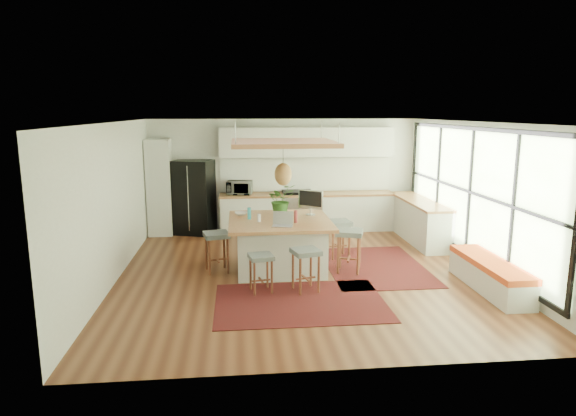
{
  "coord_description": "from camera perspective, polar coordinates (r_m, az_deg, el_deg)",
  "views": [
    {
      "loc": [
        -1.13,
        -8.6,
        2.89
      ],
      "look_at": [
        -0.2,
        0.5,
        1.1
      ],
      "focal_mm": 31.05,
      "sensor_mm": 36.0,
      "label": 1
    }
  ],
  "objects": [
    {
      "name": "right_counter_top",
      "position": [
        11.53,
        14.89,
        0.76
      ],
      "size": [
        0.64,
        2.54,
        0.05
      ],
      "primitive_type": "cube",
      "color": "brown",
      "rests_on": "right_counter_base"
    },
    {
      "name": "island_plant",
      "position": [
        9.54,
        -0.83,
        0.6
      ],
      "size": [
        0.75,
        0.77,
        0.45
      ],
      "primitive_type": "imported",
      "rotation": [
        0.0,
        0.0,
        0.52
      ],
      "color": "#1E4C19",
      "rests_on": "island"
    },
    {
      "name": "monitor",
      "position": [
        9.48,
        2.6,
        0.73
      ],
      "size": [
        0.53,
        0.47,
        0.49
      ],
      "primitive_type": null,
      "rotation": [
        0.0,
        0.0,
        -0.65
      ],
      "color": "#A5A5AA",
      "rests_on": "island"
    },
    {
      "name": "wall_front",
      "position": [
        5.45,
        6.41,
        -5.43
      ],
      "size": [
        6.5,
        0.0,
        6.5
      ],
      "primitive_type": "plane",
      "rotation": [
        -1.57,
        0.0,
        0.0
      ],
      "color": "silver",
      "rests_on": "ground"
    },
    {
      "name": "ceiling_panel",
      "position": [
        9.08,
        -0.57,
        5.76
      ],
      "size": [
        1.86,
        1.86,
        0.8
      ],
      "primitive_type": null,
      "color": "brown",
      "rests_on": "ceiling"
    },
    {
      "name": "right_counter_base",
      "position": [
        11.62,
        14.77,
        -1.48
      ],
      "size": [
        0.6,
        2.5,
        0.88
      ],
      "primitive_type": "cube",
      "color": "beige",
      "rests_on": "floor"
    },
    {
      "name": "floor",
      "position": [
        9.15,
        1.58,
        -7.36
      ],
      "size": [
        7.0,
        7.0,
        0.0
      ],
      "primitive_type": "plane",
      "color": "#502516",
      "rests_on": "ground"
    },
    {
      "name": "laptop",
      "position": [
        8.56,
        -0.65,
        -1.34
      ],
      "size": [
        0.42,
        0.44,
        0.26
      ],
      "primitive_type": null,
      "rotation": [
        0.0,
        0.0,
        -0.2
      ],
      "color": "#A5A5AA",
      "rests_on": "island"
    },
    {
      "name": "ceiling",
      "position": [
        8.68,
        1.67,
        9.81
      ],
      "size": [
        7.0,
        7.0,
        0.0
      ],
      "primitive_type": "plane",
      "rotation": [
        3.14,
        0.0,
        0.0
      ],
      "color": "white",
      "rests_on": "ground"
    },
    {
      "name": "stool_right_back",
      "position": [
        10.0,
        5.78,
        -3.68
      ],
      "size": [
        0.51,
        0.51,
        0.75
      ],
      "primitive_type": null,
      "rotation": [
        0.0,
        0.0,
        1.71
      ],
      "color": "#515859",
      "rests_on": "floor"
    },
    {
      "name": "range",
      "position": [
        12.11,
        1.06,
        -0.31
      ],
      "size": [
        0.76,
        0.62,
        1.0
      ],
      "primitive_type": null,
      "color": "#A5A5AA",
      "rests_on": "floor"
    },
    {
      "name": "island_bottle_0",
      "position": [
        9.18,
        -4.45,
        -0.69
      ],
      "size": [
        0.07,
        0.07,
        0.19
      ],
      "primitive_type": "cylinder",
      "color": "#33AECC",
      "rests_on": "island"
    },
    {
      "name": "microwave",
      "position": [
        11.93,
        -5.58,
        2.51
      ],
      "size": [
        0.63,
        0.4,
        0.4
      ],
      "primitive_type": "imported",
      "rotation": [
        0.0,
        0.0,
        -0.14
      ],
      "color": "#A5A5AA",
      "rests_on": "back_counter_top"
    },
    {
      "name": "back_counter_base",
      "position": [
        12.15,
        2.23,
        -0.57
      ],
      "size": [
        4.2,
        0.6,
        0.88
      ],
      "primitive_type": "cube",
      "color": "beige",
      "rests_on": "floor"
    },
    {
      "name": "stool_right_front",
      "position": [
        9.13,
        6.99,
        -5.13
      ],
      "size": [
        0.58,
        0.58,
        0.79
      ],
      "primitive_type": null,
      "rotation": [
        0.0,
        0.0,
        1.27
      ],
      "color": "#515859",
      "rests_on": "floor"
    },
    {
      "name": "rug_near",
      "position": [
        7.77,
        1.42,
        -10.74
      ],
      "size": [
        2.6,
        1.8,
        0.01
      ],
      "primitive_type": "cube",
      "color": "black",
      "rests_on": "floor"
    },
    {
      "name": "island",
      "position": [
        9.24,
        -0.96,
        -4.15
      ],
      "size": [
        1.85,
        1.85,
        0.93
      ],
      "primitive_type": null,
      "color": "brown",
      "rests_on": "floor"
    },
    {
      "name": "upper_cabinets",
      "position": [
        12.06,
        2.2,
        7.55
      ],
      "size": [
        4.2,
        0.34,
        0.7
      ],
      "primitive_type": "cube",
      "color": "beige",
      "rests_on": "wall_back"
    },
    {
      "name": "stool_near_right",
      "position": [
        8.12,
        2.04,
        -7.13
      ],
      "size": [
        0.51,
        0.51,
        0.71
      ],
      "primitive_type": null,
      "rotation": [
        0.0,
        0.0,
        0.26
      ],
      "color": "#515859",
      "rests_on": "floor"
    },
    {
      "name": "island_bowl",
      "position": [
        9.54,
        -5.39,
        -0.66
      ],
      "size": [
        0.28,
        0.28,
        0.06
      ],
      "primitive_type": "imported",
      "rotation": [
        0.0,
        0.0,
        0.17
      ],
      "color": "white",
      "rests_on": "island"
    },
    {
      "name": "pantry",
      "position": [
        12.05,
        -14.46,
        2.3
      ],
      "size": [
        0.55,
        0.6,
        2.25
      ],
      "primitive_type": "cube",
      "color": "beige",
      "rests_on": "floor"
    },
    {
      "name": "stool_near_left",
      "position": [
        8.09,
        -3.1,
        -7.21
      ],
      "size": [
        0.44,
        0.44,
        0.63
      ],
      "primitive_type": null,
      "rotation": [
        0.0,
        0.0,
        0.19
      ],
      "color": "#515859",
      "rests_on": "floor"
    },
    {
      "name": "wall_left",
      "position": [
        8.99,
        -19.37,
        0.57
      ],
      "size": [
        0.0,
        7.0,
        7.0
      ],
      "primitive_type": "plane",
      "rotation": [
        1.57,
        0.0,
        1.57
      ],
      "color": "silver",
      "rests_on": "ground"
    },
    {
      "name": "window_bench",
      "position": [
        8.86,
        22.1,
        -7.12
      ],
      "size": [
        0.52,
        2.0,
        0.5
      ],
      "primitive_type": null,
      "color": "beige",
      "rests_on": "floor"
    },
    {
      "name": "wall_right",
      "position": [
        9.78,
        20.87,
        1.27
      ],
      "size": [
        0.0,
        7.0,
        7.0
      ],
      "primitive_type": "plane",
      "rotation": [
        1.57,
        0.0,
        -1.57
      ],
      "color": "silver",
      "rests_on": "ground"
    },
    {
      "name": "window_wall",
      "position": [
        9.76,
        20.74,
        1.56
      ],
      "size": [
        0.1,
        6.2,
        2.6
      ],
      "primitive_type": null,
      "color": "black",
      "rests_on": "wall_right"
    },
    {
      "name": "back_counter_top",
      "position": [
        12.07,
        2.25,
        1.57
      ],
      "size": [
        4.24,
        0.64,
        0.05
      ],
      "primitive_type": "cube",
      "color": "brown",
      "rests_on": "back_counter_base"
    },
    {
      "name": "fridge",
      "position": [
        12.01,
        -10.71,
        1.46
      ],
      "size": [
        1.03,
        0.91,
        1.75
      ],
      "primitive_type": null,
      "rotation": [
        0.0,
        0.0,
        -0.29
      ],
      "color": "black",
      "rests_on": "floor"
    },
    {
      "name": "wall_back",
      "position": [
        12.25,
        -0.5,
        3.85
      ],
      "size": [
        6.5,
        0.0,
        6.5
      ],
      "primitive_type": "plane",
      "rotation": [
        1.57,
        0.0,
        0.0
      ],
      "color": "silver",
      "rests_on": "ground"
    },
    {
      "name": "backsplash",
      "position": [
        12.3,
        2.07,
        3.87
      ],
      "size": [
        4.2,
        0.02,
        0.8
      ],
      "primitive_type": "cube",
      "color": "white",
      "rests_on": "wall_back"
    },
    {
      "name": "rug_right",
      "position": [
        9.61,
        9.89,
        -6.57
      ],
      "size": [
        1.8,
        2.6,
        0.01
      ],
      "primitive_type": "cube",
      "color": "black",
      "rests_on": "floor"
    },
    {
      "name": "island_bottle_2",
      "position": [
        8.84,
        0.81,
        -1.11
      ],
      "size": [
        0.07,
        0.07,
        0.19
      ],
      "primitive_type": "cylinder",
      "color": "maroon",
      "rests_on": "island"
    },
    {
      "name": "stool_left_side",
      "position": [
        9.16,
        -8.15,
        -5.11
      ],
      "size": [
        0.52,
        0.52,
        0.74
      ],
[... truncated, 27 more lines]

